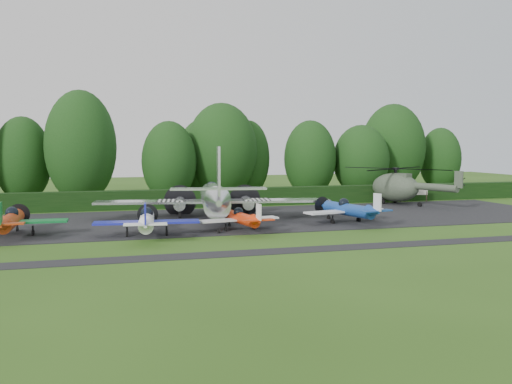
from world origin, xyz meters
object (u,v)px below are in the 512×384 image
object	(u,v)px
light_plane_orange	(241,218)
light_plane_blue	(348,209)
light_plane_red	(11,220)
transport_plane	(215,199)
helicopter	(396,185)
sign_board	(414,191)
light_plane_white	(147,221)

from	to	relation	value
light_plane_orange	light_plane_blue	xyz separation A→B (m)	(10.11, 1.68, 0.18)
light_plane_red	light_plane_orange	bearing A→B (deg)	-7.75
transport_plane	light_plane_red	bearing A→B (deg)	-171.74
helicopter	light_plane_blue	bearing A→B (deg)	-113.51
transport_plane	light_plane_red	xyz separation A→B (m)	(-16.65, -5.33, -0.67)
light_plane_red	sign_board	world-z (taller)	light_plane_red
light_plane_blue	helicopter	size ratio (longest dim) A/B	0.53
light_plane_white	sign_board	distance (m)	37.13
transport_plane	helicopter	distance (m)	23.87
transport_plane	light_plane_blue	xyz separation A→B (m)	(10.71, -5.48, -0.71)
light_plane_red	helicopter	bearing A→B (deg)	16.14
light_plane_red	light_plane_orange	size ratio (longest dim) A/B	1.21
transport_plane	light_plane_orange	distance (m)	7.24
transport_plane	light_plane_red	size ratio (longest dim) A/B	2.59
light_plane_white	sign_board	world-z (taller)	light_plane_white
light_plane_blue	sign_board	world-z (taller)	light_plane_blue
sign_board	helicopter	bearing A→B (deg)	-161.16
transport_plane	sign_board	distance (m)	27.60
transport_plane	light_plane_blue	bearing A→B (deg)	-36.62
helicopter	light_plane_orange	bearing A→B (deg)	-127.14
light_plane_red	helicopter	world-z (taller)	helicopter
light_plane_blue	sign_board	xyz separation A→B (m)	(15.39, 14.43, 0.07)
light_plane_white	helicopter	xyz separation A→B (m)	(29.63, 15.38, 1.01)
transport_plane	light_plane_blue	distance (m)	12.05
light_plane_orange	sign_board	xyz separation A→B (m)	(25.50, 16.11, 0.25)
light_plane_white	light_plane_orange	world-z (taller)	light_plane_white
light_plane_white	light_plane_orange	distance (m)	7.57
light_plane_orange	sign_board	size ratio (longest dim) A/B	2.03
transport_plane	sign_board	bearing A→B (deg)	9.41
light_plane_white	sign_board	xyz separation A→B (m)	(33.02, 16.98, 0.05)
transport_plane	helicopter	bearing A→B (deg)	8.40
light_plane_white	light_plane_orange	size ratio (longest dim) A/B	1.18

